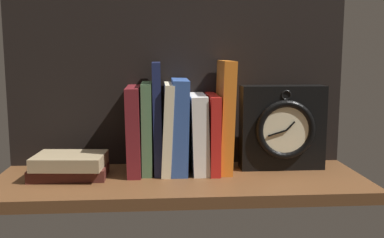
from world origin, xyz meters
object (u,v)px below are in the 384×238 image
at_px(book_cream_twain, 167,128).
at_px(book_orange_pandolfini, 225,116).
at_px(book_navy_bierce, 157,118).
at_px(book_blue_modern, 181,126).
at_px(book_white_catcher, 198,133).
at_px(book_green_romantic, 147,128).
at_px(book_stack_side, 70,166).
at_px(book_maroon_dawkins, 134,130).
at_px(book_red_requiem, 212,133).
at_px(framed_clock, 283,128).

relative_size(book_cream_twain, book_orange_pandolfini, 0.80).
height_order(book_navy_bierce, book_cream_twain, book_navy_bierce).
relative_size(book_blue_modern, book_orange_pandolfini, 0.84).
distance_m(book_white_catcher, book_orange_pandolfini, 0.07).
height_order(book_green_romantic, book_navy_bierce, book_navy_bierce).
bearing_deg(book_white_catcher, book_stack_side, -171.61).
bearing_deg(book_white_catcher, book_blue_modern, 180.00).
bearing_deg(book_white_catcher, book_cream_twain, 180.00).
bearing_deg(book_maroon_dawkins, book_green_romantic, 0.00).
bearing_deg(book_orange_pandolfini, book_red_requiem, 180.00).
height_order(book_green_romantic, book_white_catcher, book_green_romantic).
bearing_deg(book_navy_bierce, book_blue_modern, 0.00).
height_order(book_maroon_dawkins, book_green_romantic, book_green_romantic).
bearing_deg(book_maroon_dawkins, book_red_requiem, 0.00).
height_order(book_blue_modern, book_red_requiem, book_blue_modern).
bearing_deg(book_cream_twain, book_green_romantic, 180.00).
xyz_separation_m(book_maroon_dawkins, book_stack_side, (-0.14, -0.04, -0.07)).
height_order(framed_clock, book_stack_side, framed_clock).
relative_size(book_green_romantic, book_orange_pandolfini, 0.81).
xyz_separation_m(framed_clock, book_stack_side, (-0.49, -0.04, -0.07)).
distance_m(book_blue_modern, book_red_requiem, 0.07).
xyz_separation_m(book_green_romantic, book_red_requiem, (0.15, 0.00, -0.01)).
bearing_deg(book_red_requiem, framed_clock, 0.55).
bearing_deg(book_blue_modern, framed_clock, 0.38).
distance_m(book_maroon_dawkins, book_orange_pandolfini, 0.21).
xyz_separation_m(book_cream_twain, book_white_catcher, (0.07, 0.00, -0.01)).
xyz_separation_m(book_maroon_dawkins, framed_clock, (0.35, 0.00, 0.00)).
height_order(book_navy_bierce, book_red_requiem, book_navy_bierce).
distance_m(book_maroon_dawkins, book_green_romantic, 0.03).
bearing_deg(book_red_requiem, book_orange_pandolfini, 0.00).
height_order(book_blue_modern, book_stack_side, book_blue_modern).
height_order(book_cream_twain, book_blue_modern, book_blue_modern).
bearing_deg(book_orange_pandolfini, book_blue_modern, 180.00).
distance_m(book_cream_twain, book_white_catcher, 0.07).
xyz_separation_m(book_navy_bierce, book_white_catcher, (0.09, 0.00, -0.04)).
xyz_separation_m(book_cream_twain, book_red_requiem, (0.10, 0.00, -0.01)).
height_order(book_navy_bierce, book_blue_modern, book_navy_bierce).
bearing_deg(book_blue_modern, book_red_requiem, 0.00).
relative_size(book_maroon_dawkins, book_stack_side, 1.20).
relative_size(book_navy_bierce, book_stack_side, 1.53).
xyz_separation_m(book_maroon_dawkins, book_cream_twain, (0.08, 0.00, 0.00)).
distance_m(book_navy_bierce, book_cream_twain, 0.03).
relative_size(book_cream_twain, book_blue_modern, 0.96).
height_order(book_blue_modern, framed_clock, book_blue_modern).
xyz_separation_m(book_maroon_dawkins, book_blue_modern, (0.11, 0.00, 0.01)).
relative_size(book_cream_twain, book_white_catcher, 1.15).
relative_size(book_navy_bierce, book_red_requiem, 1.42).
distance_m(book_cream_twain, book_red_requiem, 0.11).
xyz_separation_m(book_maroon_dawkins, book_green_romantic, (0.03, 0.00, 0.00)).
bearing_deg(book_navy_bierce, framed_clock, 0.31).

